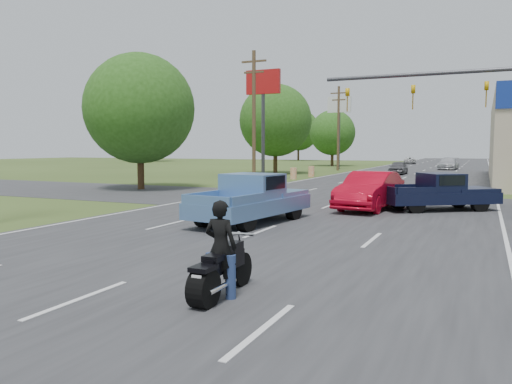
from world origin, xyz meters
The scene contains 23 objects.
ground centered at (0.00, 0.00, 0.00)m, with size 200.00×200.00×0.00m, color #37491D.
main_road centered at (0.00, 40.00, 0.01)m, with size 15.00×180.00×0.02m, color #2D2D30.
cross_road centered at (0.00, 18.00, 0.01)m, with size 120.00×10.00×0.02m, color #2D2D30.
utility_pole_5 centered at (-9.50, 28.00, 5.32)m, with size 2.00×0.28×10.00m.
utility_pole_6 centered at (-9.50, 52.00, 5.32)m, with size 2.00×0.28×10.00m.
tree_0 centered at (-14.00, 20.00, 5.26)m, with size 7.14×7.14×8.84m.
tree_1 centered at (-13.50, 42.00, 5.57)m, with size 7.56×7.56×9.36m.
tree_2 centered at (-14.20, 66.00, 4.95)m, with size 6.72×6.72×8.32m.
tree_4 centered at (-55.00, 75.00, 6.82)m, with size 9.24×9.24×11.44m.
tree_6 centered at (-30.00, 95.00, 6.51)m, with size 8.82×8.82×10.92m.
barrel_2 centered at (-8.50, 34.00, 0.50)m, with size 0.56×0.56×1.00m, color orange.
barrel_3 centered at (-8.20, 38.00, 0.50)m, with size 0.56×0.56×1.00m, color orange.
pole_sign_left_near centered at (-10.50, 32.00, 7.17)m, with size 3.00×0.35×9.20m.
pole_sign_left_far centered at (-10.50, 56.00, 7.17)m, with size 3.00×0.35×9.20m.
signal_mast centered at (5.82, 17.00, 4.80)m, with size 9.12×0.40×7.00m.
red_convertible centered at (1.98, 15.39, 0.83)m, with size 1.76×5.06×1.67m, color red.
motorcycle centered at (2.25, 1.13, 0.49)m, with size 0.67×2.16×1.10m.
rider centered at (2.25, 1.19, 0.85)m, with size 0.62×0.41×1.70m, color black.
blue_pickup centered at (-1.06, 9.71, 0.91)m, with size 2.80×5.66×1.80m.
navy_pickup centered at (4.86, 16.42, 0.82)m, with size 5.12×4.37×1.63m.
distant_car_grey centered at (-1.45, 45.69, 0.68)m, with size 1.61×4.01×1.37m, color #535257.
distant_car_silver centered at (2.47, 59.73, 0.75)m, with size 2.09×5.15×1.50m, color silver.
distant_car_white centered at (-4.90, 80.57, 0.59)m, with size 1.95×4.22×1.17m, color silver.
Camera 1 is at (6.53, -6.62, 2.74)m, focal length 35.00 mm.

